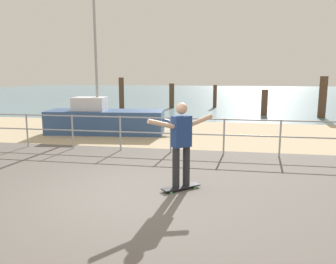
{
  "coord_description": "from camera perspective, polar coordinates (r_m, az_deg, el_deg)",
  "views": [
    {
      "loc": [
        1.86,
        -5.65,
        2.26
      ],
      "look_at": [
        0.52,
        2.0,
        0.9
      ],
      "focal_mm": 35.32,
      "sensor_mm": 36.0,
      "label": 1
    }
  ],
  "objects": [
    {
      "name": "ground_plane",
      "position": [
        5.5,
        -11.15,
        -14.55
      ],
      "size": [
        24.0,
        10.0,
        0.04
      ],
      "primitive_type": "cube",
      "color": "#605B56",
      "rests_on": "ground"
    },
    {
      "name": "beach_strip",
      "position": [
        12.99,
        1.54,
        -0.09
      ],
      "size": [
        24.0,
        6.0,
        0.04
      ],
      "primitive_type": "cube",
      "color": "tan",
      "rests_on": "ground"
    },
    {
      "name": "sea_surface",
      "position": [
        40.76,
        7.34,
        6.69
      ],
      "size": [
        72.0,
        50.0,
        0.04
      ],
      "primitive_type": "cube",
      "color": "slate",
      "rests_on": "ground"
    },
    {
      "name": "railing_fence",
      "position": [
        9.87,
        -8.25,
        0.71
      ],
      "size": [
        12.19,
        0.05,
        1.05
      ],
      "color": "#9EA0A5",
      "rests_on": "ground"
    },
    {
      "name": "sailboat",
      "position": [
        12.85,
        -10.0,
        2.03
      ],
      "size": [
        5.03,
        1.84,
        5.71
      ],
      "color": "#335184",
      "rests_on": "ground"
    },
    {
      "name": "skateboard",
      "position": [
        6.6,
        2.27,
        -9.49
      ],
      "size": [
        0.74,
        0.67,
        0.08
      ],
      "color": "black",
      "rests_on": "ground"
    },
    {
      "name": "skateboarder",
      "position": [
        6.35,
        2.32,
        -1.37
      ],
      "size": [
        1.16,
        1.01,
        1.65
      ],
      "color": "#26262B",
      "rests_on": "skateboard"
    },
    {
      "name": "groyne_post_0",
      "position": [
        20.93,
        -8.03,
        6.48
      ],
      "size": [
        0.32,
        0.32,
        2.06
      ],
      "primitive_type": "cylinder",
      "color": "#513826",
      "rests_on": "ground"
    },
    {
      "name": "groyne_post_1",
      "position": [
        22.25,
        0.64,
        6.25
      ],
      "size": [
        0.33,
        0.33,
        1.65
      ],
      "primitive_type": "cylinder",
      "color": "#513826",
      "rests_on": "ground"
    },
    {
      "name": "groyne_post_2",
      "position": [
        22.89,
        8.1,
        6.12
      ],
      "size": [
        0.25,
        0.25,
        1.55
      ],
      "primitive_type": "cylinder",
      "color": "#513826",
      "rests_on": "ground"
    },
    {
      "name": "groyne_post_3",
      "position": [
        19.02,
        16.3,
        4.88
      ],
      "size": [
        0.34,
        0.34,
        1.43
      ],
      "primitive_type": "cylinder",
      "color": "#513826",
      "rests_on": "ground"
    },
    {
      "name": "groyne_post_4",
      "position": [
        18.96,
        25.14,
        5.44
      ],
      "size": [
        0.39,
        0.39,
        2.16
      ],
      "primitive_type": "cylinder",
      "color": "#513826",
      "rests_on": "ground"
    }
  ]
}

